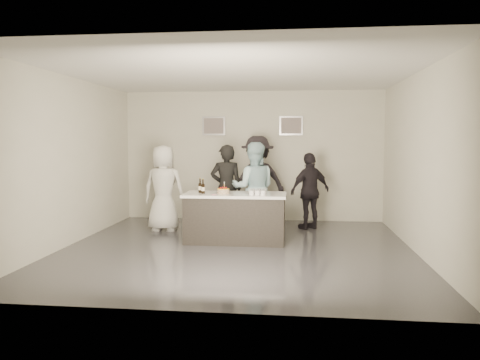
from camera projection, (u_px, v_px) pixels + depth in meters
The scene contains 19 objects.
floor at pixel (237, 249), 8.08m from camera, with size 6.00×6.00×0.00m, color #3D3D42.
ceiling at pixel (237, 73), 7.82m from camera, with size 6.00×6.00×0.00m, color white.
wall_back at pixel (252, 156), 10.92m from camera, with size 6.00×0.04×3.00m, color beige.
wall_front at pixel (203, 175), 4.98m from camera, with size 6.00×0.04×3.00m, color beige.
wall_left at pixel (69, 161), 8.29m from camera, with size 0.04×6.00×3.00m, color beige.
wall_right at pixel (419, 163), 7.61m from camera, with size 0.04×6.00×3.00m, color beige.
picture_left at pixel (214, 126), 10.93m from camera, with size 0.54×0.04×0.44m, color #B2B2B7.
picture_right at pixel (291, 126), 10.73m from camera, with size 0.54×0.04×0.44m, color #B2B2B7.
bar_counter at pixel (235, 218), 8.59m from camera, with size 1.86×0.86×0.90m, color white.
cake at pixel (223, 192), 8.51m from camera, with size 0.22×0.22×0.08m, color yellow.
beer_bottle_a at pixel (200, 186), 8.66m from camera, with size 0.07×0.07×0.26m, color black.
beer_bottle_b at pixel (203, 186), 8.50m from camera, with size 0.07×0.07×0.26m, color black.
tumbler_cluster at pixel (258, 192), 8.45m from camera, with size 0.30×0.40×0.08m, color orange.
candles at pixel (212, 195), 8.30m from camera, with size 0.24×0.08×0.01m, color pink.
person_main_black at pixel (226, 188), 9.56m from camera, with size 0.65×0.43×1.78m, color black.
person_main_blue at pixel (254, 188), 9.36m from camera, with size 0.89×0.69×1.83m, color #AFDAE5.
person_guest_left at pixel (164, 188), 9.62m from camera, with size 0.86×0.56×1.77m, color silver.
person_guest_right at pixel (310, 191), 9.83m from camera, with size 0.94×0.39×1.61m, color black.
person_guest_back at pixel (258, 181), 10.27m from camera, with size 1.27×0.73×1.96m, color #242026.
Camera 1 is at (0.96, -7.89, 1.88)m, focal length 35.00 mm.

